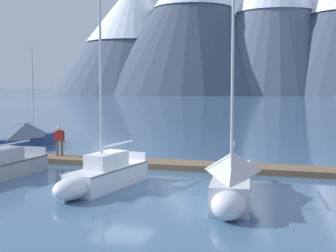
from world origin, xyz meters
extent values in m
plane|color=#426689|center=(0.00, 0.00, 0.00)|extent=(700.00, 700.00, 0.00)
cone|color=#4C566B|center=(-79.35, 184.05, 25.04)|extent=(76.09, 76.09, 50.09)
cone|color=white|center=(-79.35, 184.05, 36.47)|extent=(43.62, 43.62, 27.35)
cone|color=#424C60|center=(-51.90, 183.08, 29.60)|extent=(83.60, 83.60, 59.20)
cone|color=slate|center=(-17.05, 185.96, 33.56)|extent=(62.10, 62.10, 67.12)
cube|color=brown|center=(0.00, 4.00, 0.15)|extent=(28.08, 3.24, 0.30)
cylinder|color=#38383D|center=(0.04, 3.23, 0.12)|extent=(26.88, 1.60, 0.24)
cylinder|color=#38383D|center=(-0.04, 4.77, 0.12)|extent=(26.88, 1.60, 0.24)
cube|color=navy|center=(-11.16, 8.68, 0.38)|extent=(2.42, 5.59, 0.76)
ellipsoid|color=navy|center=(-11.65, 11.63, 0.38)|extent=(1.57, 1.81, 0.72)
cube|color=#121D39|center=(-11.16, 8.68, 0.72)|extent=(2.44, 5.49, 0.06)
cylinder|color=silver|center=(-11.26, 9.29, 3.84)|extent=(0.10, 0.10, 6.17)
cylinder|color=silver|center=(-11.05, 7.95, 1.71)|extent=(0.51, 2.68, 0.08)
pyramid|color=slate|center=(-11.10, 8.28, 1.23)|extent=(2.49, 4.57, 0.96)
cube|color=#93939E|center=(-5.62, -1.31, 0.39)|extent=(1.42, 5.51, 0.78)
cube|color=#424247|center=(-5.62, -1.31, 0.74)|extent=(1.46, 5.40, 0.06)
cylinder|color=silver|center=(-5.62, -0.51, 1.53)|extent=(0.09, 2.79, 0.08)
cube|color=silver|center=(-5.63, 1.36, 0.96)|extent=(1.25, 0.11, 0.36)
cube|color=white|center=(-0.04, -1.44, 0.43)|extent=(1.81, 4.75, 0.87)
ellipsoid|color=white|center=(-0.30, -4.05, 0.43)|extent=(1.31, 1.81, 0.83)
cube|color=slate|center=(-0.04, -1.44, 0.83)|extent=(1.84, 4.66, 0.06)
cylinder|color=silver|center=(-0.09, -1.95, 4.60)|extent=(0.10, 0.10, 7.47)
cylinder|color=silver|center=(0.04, -0.67, 1.76)|extent=(0.34, 2.57, 0.08)
cube|color=white|center=(-0.05, -1.56, 1.18)|extent=(1.15, 2.17, 0.62)
cube|color=silver|center=(0.19, 0.79, 1.05)|extent=(1.21, 0.22, 0.36)
cube|color=silver|center=(5.32, -1.52, 0.50)|extent=(2.39, 6.27, 1.00)
ellipsoid|color=silver|center=(5.89, -4.76, 0.50)|extent=(1.35, 1.45, 0.95)
cube|color=slate|center=(5.32, -1.52, 0.96)|extent=(2.41, 6.16, 0.06)
cylinder|color=silver|center=(5.52, -2.67, 4.27)|extent=(0.10, 0.10, 6.55)
cylinder|color=silver|center=(5.26, -1.15, 1.92)|extent=(0.62, 3.06, 0.08)
pyramid|color=silver|center=(5.24, -1.07, 1.36)|extent=(2.42, 5.11, 0.72)
cylinder|color=brown|center=(-5.74, 4.08, 0.73)|extent=(0.14, 0.14, 0.86)
cylinder|color=brown|center=(-5.94, 3.92, 0.73)|extent=(0.14, 0.14, 0.86)
cube|color=#B22823|center=(-5.84, 4.00, 1.46)|extent=(0.43, 0.41, 0.60)
sphere|color=beige|center=(-5.84, 4.00, 1.88)|extent=(0.22, 0.22, 0.22)
cylinder|color=#B22823|center=(-5.64, 4.16, 1.39)|extent=(0.09, 0.09, 0.62)
cylinder|color=#B22823|center=(-6.04, 3.85, 1.39)|extent=(0.09, 0.09, 0.62)
camera|label=1|loc=(9.21, -19.84, 4.39)|focal=52.19mm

